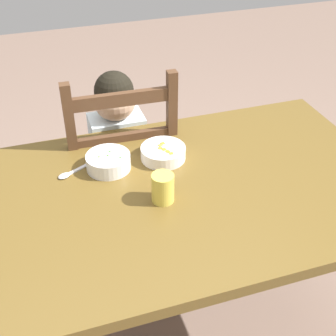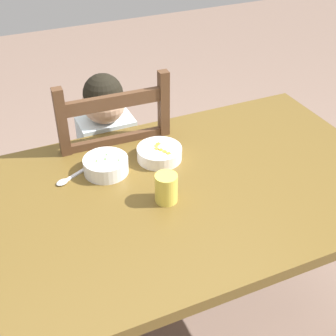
{
  "view_description": "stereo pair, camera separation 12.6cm",
  "coord_description": "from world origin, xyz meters",
  "px_view_note": "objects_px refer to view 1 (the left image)",
  "views": [
    {
      "loc": [
        -0.46,
        -1.12,
        1.71
      ],
      "look_at": [
        -0.07,
        0.06,
        0.82
      ],
      "focal_mm": 49.5,
      "sensor_mm": 36.0,
      "label": 1
    },
    {
      "loc": [
        -0.58,
        -1.07,
        1.71
      ],
      "look_at": [
        -0.07,
        0.06,
        0.82
      ],
      "focal_mm": 49.5,
      "sensor_mm": 36.0,
      "label": 2
    }
  ],
  "objects_px": {
    "spoon": "(69,173)",
    "dining_chair": "(121,180)",
    "dining_table": "(194,211)",
    "bowl_of_carrots": "(163,153)",
    "bowl_of_peas": "(108,161)",
    "drinking_cup": "(163,188)",
    "child_figure": "(120,149)"
  },
  "relations": [
    {
      "from": "spoon",
      "to": "drinking_cup",
      "type": "height_order",
      "value": "drinking_cup"
    },
    {
      "from": "dining_table",
      "to": "dining_chair",
      "type": "height_order",
      "value": "dining_chair"
    },
    {
      "from": "dining_chair",
      "to": "child_figure",
      "type": "distance_m",
      "value": 0.16
    },
    {
      "from": "dining_table",
      "to": "bowl_of_carrots",
      "type": "distance_m",
      "value": 0.23
    },
    {
      "from": "dining_table",
      "to": "bowl_of_peas",
      "type": "bearing_deg",
      "value": 143.32
    },
    {
      "from": "dining_table",
      "to": "dining_chair",
      "type": "xyz_separation_m",
      "value": [
        -0.15,
        0.48,
        -0.18
      ]
    },
    {
      "from": "dining_table",
      "to": "spoon",
      "type": "bearing_deg",
      "value": 153.62
    },
    {
      "from": "dining_chair",
      "to": "bowl_of_carrots",
      "type": "xyz_separation_m",
      "value": [
        0.1,
        -0.3,
        0.31
      ]
    },
    {
      "from": "dining_chair",
      "to": "drinking_cup",
      "type": "distance_m",
      "value": 0.62
    },
    {
      "from": "drinking_cup",
      "to": "child_figure",
      "type": "bearing_deg",
      "value": 93.01
    },
    {
      "from": "bowl_of_peas",
      "to": "drinking_cup",
      "type": "height_order",
      "value": "drinking_cup"
    },
    {
      "from": "dining_chair",
      "to": "drinking_cup",
      "type": "height_order",
      "value": "dining_chair"
    },
    {
      "from": "spoon",
      "to": "drinking_cup",
      "type": "xyz_separation_m",
      "value": [
        0.26,
        -0.23,
        0.04
      ]
    },
    {
      "from": "dining_chair",
      "to": "child_figure",
      "type": "bearing_deg",
      "value": -64.3
    },
    {
      "from": "dining_chair",
      "to": "drinking_cup",
      "type": "relative_size",
      "value": 10.68
    },
    {
      "from": "child_figure",
      "to": "bowl_of_peas",
      "type": "xyz_separation_m",
      "value": [
        -0.1,
        -0.29,
        0.15
      ]
    },
    {
      "from": "dining_chair",
      "to": "dining_table",
      "type": "bearing_deg",
      "value": -72.51
    },
    {
      "from": "bowl_of_carrots",
      "to": "child_figure",
      "type": "bearing_deg",
      "value": 108.74
    },
    {
      "from": "bowl_of_carrots",
      "to": "drinking_cup",
      "type": "xyz_separation_m",
      "value": [
        -0.07,
        -0.22,
        0.02
      ]
    },
    {
      "from": "bowl_of_peas",
      "to": "bowl_of_carrots",
      "type": "xyz_separation_m",
      "value": [
        0.2,
        -0.0,
        -0.0
      ]
    },
    {
      "from": "bowl_of_carrots",
      "to": "spoon",
      "type": "xyz_separation_m",
      "value": [
        -0.33,
        0.01,
        -0.02
      ]
    },
    {
      "from": "spoon",
      "to": "dining_chair",
      "type": "bearing_deg",
      "value": 51.26
    },
    {
      "from": "bowl_of_peas",
      "to": "bowl_of_carrots",
      "type": "distance_m",
      "value": 0.2
    },
    {
      "from": "dining_table",
      "to": "spoon",
      "type": "height_order",
      "value": "spoon"
    },
    {
      "from": "bowl_of_carrots",
      "to": "dining_chair",
      "type": "bearing_deg",
      "value": 108.85
    },
    {
      "from": "dining_table",
      "to": "child_figure",
      "type": "bearing_deg",
      "value": 107.41
    },
    {
      "from": "dining_table",
      "to": "bowl_of_peas",
      "type": "xyz_separation_m",
      "value": [
        -0.25,
        0.19,
        0.14
      ]
    },
    {
      "from": "bowl_of_carrots",
      "to": "dining_table",
      "type": "bearing_deg",
      "value": -74.72
    },
    {
      "from": "dining_table",
      "to": "dining_chair",
      "type": "distance_m",
      "value": 0.53
    },
    {
      "from": "dining_table",
      "to": "bowl_of_carrots",
      "type": "xyz_separation_m",
      "value": [
        -0.05,
        0.19,
        0.13
      ]
    },
    {
      "from": "dining_table",
      "to": "dining_chair",
      "type": "relative_size",
      "value": 1.3
    },
    {
      "from": "dining_chair",
      "to": "spoon",
      "type": "height_order",
      "value": "dining_chair"
    }
  ]
}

